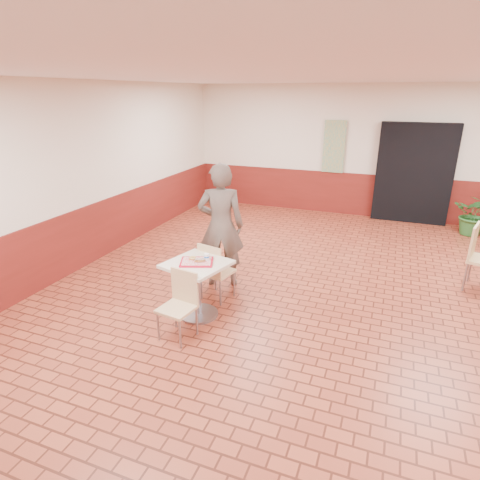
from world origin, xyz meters
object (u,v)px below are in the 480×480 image
(paper_cup, at_px, (207,257))
(chair_second_left, at_px, (480,254))
(ring_donut, at_px, (193,258))
(long_john_donut, at_px, (200,260))
(chair_main_back, at_px, (214,269))
(serving_tray, at_px, (197,262))
(chair_main_front, at_px, (180,301))
(customer, at_px, (221,226))
(potted_plant, at_px, (475,215))
(main_table, at_px, (197,280))

(paper_cup, relative_size, chair_second_left, 0.09)
(ring_donut, height_order, long_john_donut, long_john_donut)
(chair_main_back, height_order, serving_tray, chair_main_back)
(chair_main_front, relative_size, serving_tray, 2.02)
(customer, distance_m, potted_plant, 5.61)
(serving_tray, relative_size, ring_donut, 4.21)
(customer, bearing_deg, serving_tray, 75.40)
(customer, height_order, paper_cup, customer)
(main_table, xyz_separation_m, chair_main_back, (0.03, 0.47, -0.03))
(customer, height_order, long_john_donut, customer)
(long_john_donut, height_order, chair_second_left, chair_second_left)
(chair_main_front, distance_m, customer, 1.56)
(ring_donut, xyz_separation_m, chair_second_left, (3.63, 2.18, -0.25))
(serving_tray, bearing_deg, customer, 95.31)
(paper_cup, bearing_deg, potted_plant, 52.16)
(chair_second_left, bearing_deg, ring_donut, 137.54)
(chair_main_back, relative_size, serving_tray, 2.09)
(main_table, distance_m, serving_tray, 0.26)
(chair_main_back, bearing_deg, chair_second_left, -141.08)
(customer, bearing_deg, paper_cup, 82.42)
(ring_donut, distance_m, potted_plant, 6.30)
(ring_donut, relative_size, chair_second_left, 0.10)
(chair_main_front, xyz_separation_m, potted_plant, (3.86, 5.42, -0.03))
(customer, distance_m, chair_second_left, 3.87)
(chair_main_back, height_order, paper_cup, paper_cup)
(customer, height_order, potted_plant, customer)
(paper_cup, bearing_deg, chair_main_back, 101.73)
(chair_second_left, distance_m, potted_plant, 2.73)
(chair_main_back, bearing_deg, main_table, 99.41)
(potted_plant, bearing_deg, chair_second_left, -96.76)
(main_table, distance_m, customer, 1.08)
(chair_second_left, height_order, potted_plant, chair_second_left)
(paper_cup, bearing_deg, chair_second_left, 31.88)
(customer, xyz_separation_m, long_john_donut, (0.14, -1.00, -0.14))
(serving_tray, distance_m, ring_donut, 0.09)
(main_table, bearing_deg, paper_cup, 33.94)
(chair_main_front, height_order, long_john_donut, chair_main_front)
(chair_main_front, distance_m, serving_tray, 0.58)
(customer, xyz_separation_m, paper_cup, (0.20, -0.91, -0.11))
(main_table, relative_size, serving_tray, 1.85)
(chair_main_back, distance_m, customer, 0.70)
(main_table, xyz_separation_m, ring_donut, (-0.08, 0.04, 0.29))
(potted_plant, bearing_deg, customer, -135.23)
(main_table, distance_m, chair_main_front, 0.49)
(chair_main_front, xyz_separation_m, customer, (-0.11, 1.48, 0.48))
(main_table, distance_m, paper_cup, 0.34)
(long_john_donut, distance_m, paper_cup, 0.11)
(main_table, xyz_separation_m, potted_plant, (3.88, 4.92, -0.08))
(customer, bearing_deg, main_table, 75.40)
(chair_second_left, bearing_deg, chair_main_front, 143.98)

